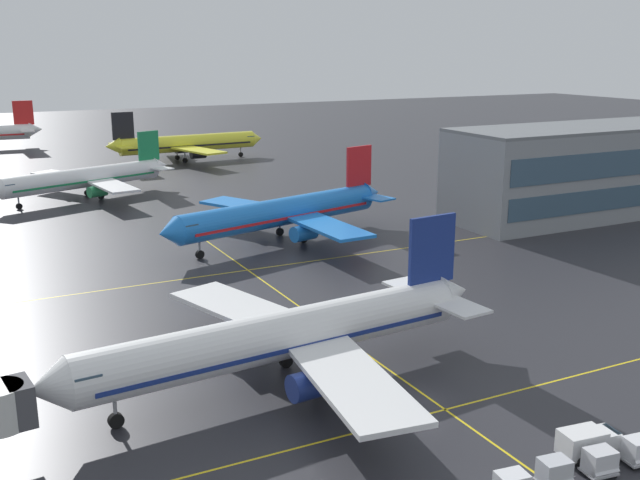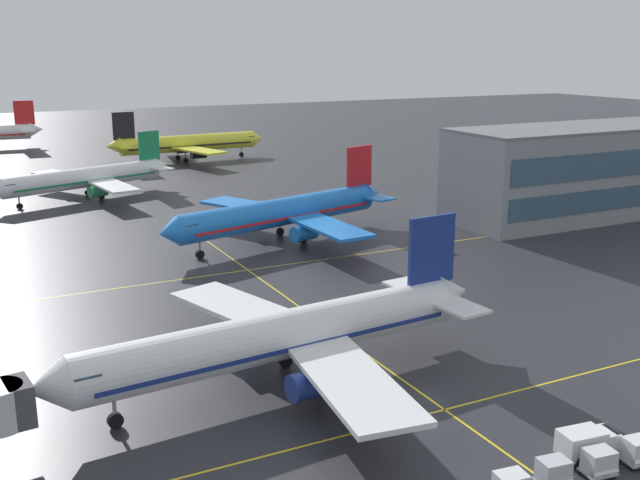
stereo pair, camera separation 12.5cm
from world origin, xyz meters
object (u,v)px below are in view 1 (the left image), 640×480
object	(u,v)px
baggage_cart_row_fifth	(640,450)
airliner_far_left_stand	(187,143)
airliner_second_row	(283,212)
airliner_third_row	(86,178)
service_truck_red_van	(588,442)
baggage_cart_row_fourth	(600,462)
airliner_front_gate	(285,335)
baggage_cart_row_middle	(555,472)

from	to	relation	value
baggage_cart_row_fifth	airliner_far_left_stand	bearing A→B (deg)	84.69
airliner_second_row	airliner_third_row	distance (m)	48.84
airliner_second_row	service_truck_red_van	xyz separation A→B (m)	(-5.47, -63.18, -3.06)
airliner_second_row	baggage_cart_row_fifth	size ratio (longest dim) A/B	13.90
baggage_cart_row_fifth	airliner_second_row	bearing A→B (deg)	87.37
baggage_cart_row_fourth	baggage_cart_row_fifth	world-z (taller)	same
airliner_front_gate	service_truck_red_van	xyz separation A→B (m)	(13.60, -19.94, -3.09)
airliner_second_row	baggage_cart_row_fourth	world-z (taller)	airliner_second_row
airliner_third_row	baggage_cart_row_fourth	distance (m)	110.68
baggage_cart_row_middle	airliner_far_left_stand	bearing A→B (deg)	81.98
airliner_front_gate	airliner_far_left_stand	size ratio (longest dim) A/B	1.00
baggage_cart_row_fourth	airliner_third_row	bearing A→B (deg)	96.89
baggage_cart_row_middle	baggage_cart_row_fourth	xyz separation A→B (m)	(3.50, -0.46, 0.00)
airliner_second_row	baggage_cart_row_fifth	xyz separation A→B (m)	(-3.00, -65.32, -3.23)
airliner_front_gate	baggage_cart_row_fifth	bearing A→B (deg)	-53.97
airliner_third_row	airliner_far_left_stand	bearing A→B (deg)	50.71
airliner_front_gate	service_truck_red_van	bearing A→B (deg)	-55.70
airliner_front_gate	baggage_cart_row_fourth	world-z (taller)	airliner_front_gate
airliner_third_row	baggage_cart_row_fourth	world-z (taller)	airliner_third_row
baggage_cart_row_middle	baggage_cart_row_fifth	distance (m)	7.02
baggage_cart_row_fourth	baggage_cart_row_fifth	bearing A→B (deg)	-2.23
airliner_far_left_stand	baggage_cart_row_middle	bearing A→B (deg)	-98.02
airliner_second_row	airliner_far_left_stand	bearing A→B (deg)	82.57
baggage_cart_row_fourth	airliner_front_gate	bearing A→B (deg)	119.80
airliner_front_gate	airliner_far_left_stand	world-z (taller)	airliner_far_left_stand
airliner_front_gate	baggage_cart_row_middle	size ratio (longest dim) A/B	14.21
airliner_front_gate	baggage_cart_row_fourth	size ratio (longest dim) A/B	14.21
airliner_far_left_stand	baggage_cart_row_middle	distance (m)	148.08
airliner_second_row	baggage_cart_row_fifth	distance (m)	65.47
airliner_front_gate	airliner_far_left_stand	xyz separation A→B (m)	(29.74, 125.10, 0.01)
airliner_second_row	service_truck_red_van	size ratio (longest dim) A/B	9.15
airliner_far_left_stand	baggage_cart_row_middle	size ratio (longest dim) A/B	14.22
service_truck_red_van	baggage_cart_row_middle	bearing A→B (deg)	-161.10
baggage_cart_row_fourth	baggage_cart_row_fifth	xyz separation A→B (m)	(3.50, -0.14, 0.00)
airliner_third_row	airliner_far_left_stand	xyz separation A→B (m)	(30.45, 37.22, 0.41)
airliner_second_row	baggage_cart_row_fifth	bearing A→B (deg)	-92.63
airliner_second_row	airliner_third_row	size ratio (longest dim) A/B	1.12
service_truck_red_van	airliner_far_left_stand	bearing A→B (deg)	83.65
airliner_far_left_stand	airliner_third_row	bearing A→B (deg)	-129.29
airliner_second_row	baggage_cart_row_middle	xyz separation A→B (m)	(-9.99, -64.73, -3.23)
airliner_third_row	service_truck_red_van	distance (m)	108.81
airliner_front_gate	airliner_third_row	distance (m)	87.89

